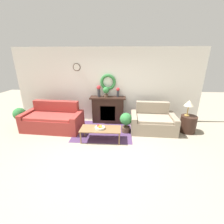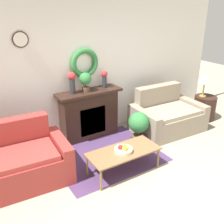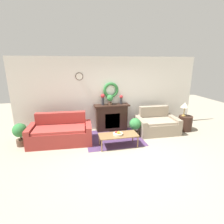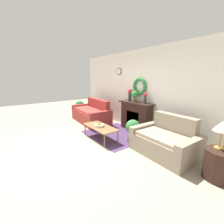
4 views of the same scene
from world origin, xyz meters
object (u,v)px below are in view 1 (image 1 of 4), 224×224
(fruit_bowl, at_px, (100,127))
(vase_on_mantel_right, at_px, (118,91))
(coffee_table, at_px, (101,129))
(potted_plant_floor_by_loveseat, at_px, (126,121))
(side_table_by_loveseat, at_px, (188,124))
(loveseat_right, at_px, (153,121))
(vase_on_mantel_left, at_px, (99,90))
(potted_plant_floor_by_couch, at_px, (20,116))
(fireplace, at_px, (108,110))
(potted_plant_on_mantel, at_px, (106,91))
(table_lamp, at_px, (189,104))
(couch_left, at_px, (53,120))

(fruit_bowl, distance_m, vase_on_mantel_right, 1.67)
(coffee_table, bearing_deg, vase_on_mantel_right, 71.39)
(fruit_bowl, xyz_separation_m, potted_plant_floor_by_loveseat, (0.78, 0.62, -0.04))
(fruit_bowl, bearing_deg, side_table_by_loveseat, 14.86)
(coffee_table, distance_m, potted_plant_floor_by_loveseat, 0.96)
(vase_on_mantel_right, height_order, potted_plant_floor_by_loveseat, vase_on_mantel_right)
(loveseat_right, height_order, potted_plant_floor_by_loveseat, loveseat_right)
(side_table_by_loveseat, height_order, vase_on_mantel_left, vase_on_mantel_left)
(loveseat_right, height_order, vase_on_mantel_right, vase_on_mantel_right)
(loveseat_right, xyz_separation_m, vase_on_mantel_left, (-1.89, 0.60, 0.92))
(coffee_table, relative_size, potted_plant_floor_by_couch, 1.64)
(vase_on_mantel_right, distance_m, potted_plant_floor_by_couch, 3.54)
(fireplace, xyz_separation_m, vase_on_mantel_left, (-0.33, 0.01, 0.73))
(vase_on_mantel_left, height_order, potted_plant_on_mantel, vase_on_mantel_left)
(fruit_bowl, relative_size, potted_plant_floor_by_couch, 0.41)
(fireplace, distance_m, vase_on_mantel_right, 0.78)
(coffee_table, distance_m, side_table_by_loveseat, 2.90)
(vase_on_mantel_right, bearing_deg, table_lamp, -14.85)
(vase_on_mantel_right, bearing_deg, fruit_bowl, -109.05)
(fireplace, distance_m, table_lamp, 2.75)
(couch_left, xyz_separation_m, potted_plant_floor_by_loveseat, (2.48, -0.07, 0.07))
(fireplace, distance_m, fruit_bowl, 1.41)
(coffee_table, height_order, fruit_bowl, fruit_bowl)
(loveseat_right, distance_m, vase_on_mantel_left, 2.19)
(couch_left, height_order, fruit_bowl, couch_left)
(side_table_by_loveseat, xyz_separation_m, potted_plant_floor_by_couch, (-5.73, -0.01, 0.15))
(potted_plant_on_mantel, bearing_deg, potted_plant_floor_by_loveseat, -46.77)
(potted_plant_on_mantel, bearing_deg, fireplace, 12.77)
(fireplace, xyz_separation_m, vase_on_mantel_right, (0.37, 0.01, 0.69))
(vase_on_mantel_right, height_order, potted_plant_floor_by_couch, vase_on_mantel_right)
(coffee_table, xyz_separation_m, potted_plant_floor_by_loveseat, (0.76, 0.60, 0.04))
(loveseat_right, height_order, fruit_bowl, loveseat_right)
(potted_plant_on_mantel, relative_size, potted_plant_floor_by_couch, 0.51)
(coffee_table, xyz_separation_m, side_table_by_loveseat, (2.81, 0.73, -0.08))
(couch_left, height_order, vase_on_mantel_right, vase_on_mantel_right)
(couch_left, distance_m, coffee_table, 1.85)
(potted_plant_floor_by_couch, bearing_deg, couch_left, -2.47)
(potted_plant_floor_by_couch, bearing_deg, side_table_by_loveseat, 0.09)
(fruit_bowl, bearing_deg, table_lamp, 16.16)
(fireplace, height_order, table_lamp, table_lamp)
(potted_plant_floor_by_loveseat, bearing_deg, potted_plant_on_mantel, 133.23)
(vase_on_mantel_left, bearing_deg, potted_plant_floor_by_couch, -166.17)
(vase_on_mantel_left, relative_size, potted_plant_on_mantel, 1.12)
(loveseat_right, bearing_deg, potted_plant_floor_by_couch, -176.93)
(fruit_bowl, relative_size, vase_on_mantel_right, 0.85)
(table_lamp, xyz_separation_m, vase_on_mantel_left, (-2.97, 0.60, 0.27))
(vase_on_mantel_right, height_order, potted_plant_on_mantel, potted_plant_on_mantel)
(coffee_table, bearing_deg, loveseat_right, 25.29)
(table_lamp, bearing_deg, coffee_table, -164.19)
(loveseat_right, relative_size, coffee_table, 1.26)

